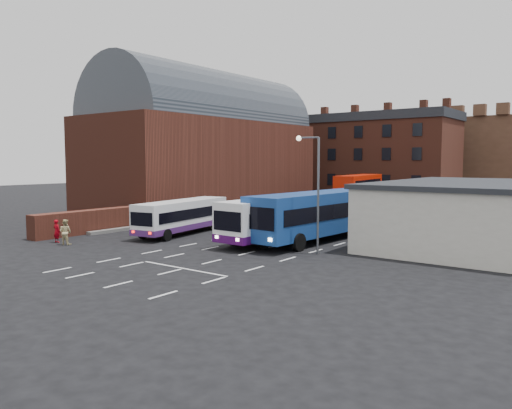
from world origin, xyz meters
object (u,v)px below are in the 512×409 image
Objects in this scene: pedestrian_beige at (65,232)px; bus_white_outbound at (182,214)px; pedestrian_red at (57,231)px; bus_white_inbound at (280,215)px; bus_blue at (315,212)px; street_lamp at (314,183)px; bus_red_double at (359,192)px.

bus_white_outbound is at bearing -128.47° from pedestrian_beige.
pedestrian_red is 1.35m from pedestrian_beige.
pedestrian_beige is at bearing 45.52° from bus_white_inbound.
bus_white_inbound reaches higher than pedestrian_beige.
street_lamp is at bearing 122.23° from bus_blue.
pedestrian_red is (-7.03, -33.07, -1.34)m from bus_red_double.
bus_red_double reaches higher than pedestrian_beige.
bus_blue is 22.90m from bus_red_double.
bus_white_outbound reaches higher than pedestrian_beige.
bus_white_inbound is 6.49× the size of pedestrian_beige.
pedestrian_beige is at bearing 45.32° from bus_blue.
street_lamp reaches higher than bus_blue.
bus_red_double is 1.43× the size of street_lamp.
bus_white_outbound is 12.67m from street_lamp.
pedestrian_beige is (1.34, -0.18, 0.07)m from pedestrian_red.
street_lamp reaches higher than bus_white_outbound.
bus_white_outbound is at bearing 15.00° from bus_white_inbound.
bus_red_double is (-7.01, 21.80, 0.11)m from bus_blue.
bus_white_outbound is 8.76m from pedestrian_beige.
bus_blue is at bearing 118.95° from street_lamp.
bus_red_double is 33.77m from pedestrian_beige.
bus_white_outbound is 10.46m from bus_blue.
bus_white_inbound reaches higher than bus_white_outbound.
pedestrian_red is 0.91× the size of pedestrian_beige.
street_lamp is 18.18m from pedestrian_red.
bus_white_inbound is at bearing 36.52° from bus_blue.
pedestrian_red is at bearing 41.64° from bus_white_inbound.
bus_red_double reaches higher than bus_white_inbound.
bus_blue is 5.39m from street_lamp.
bus_white_outbound is 1.36× the size of street_lamp.
bus_blue is 1.24× the size of bus_red_double.
street_lamp reaches higher than pedestrian_beige.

